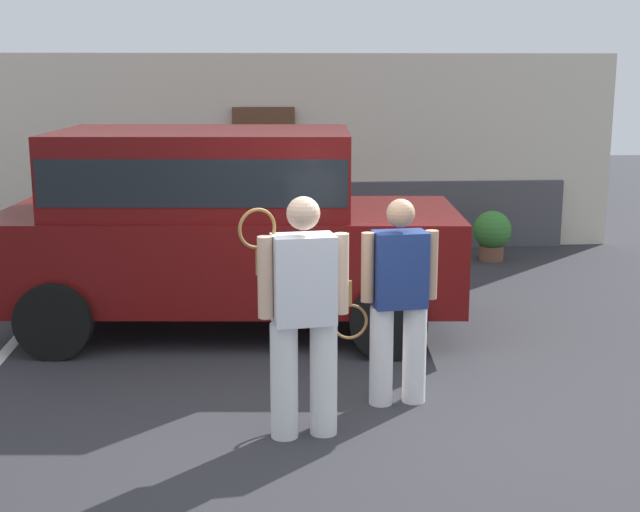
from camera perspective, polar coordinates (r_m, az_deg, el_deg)
name	(u,v)px	position (r m, az deg, el deg)	size (l,w,h in m)	color
ground_plane	(362,422)	(6.82, 2.76, -10.79)	(40.00, 40.00, 0.00)	#2D2D33
house_frontage	(308,158)	(13.02, -0.79, 6.41)	(9.09, 0.40, 2.86)	beige
parked_suv	(219,220)	(8.94, -6.58, 2.37)	(4.73, 2.44, 2.05)	#590C0C
tennis_player_man	(303,314)	(6.28, -1.11, -3.78)	(0.79, 0.34, 1.78)	white
tennis_player_woman	(398,300)	(6.94, 5.12, -2.86)	(0.88, 0.30, 1.67)	white
potted_plant_by_porch	(492,233)	(12.46, 11.16, 1.48)	(0.53, 0.53, 0.70)	brown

